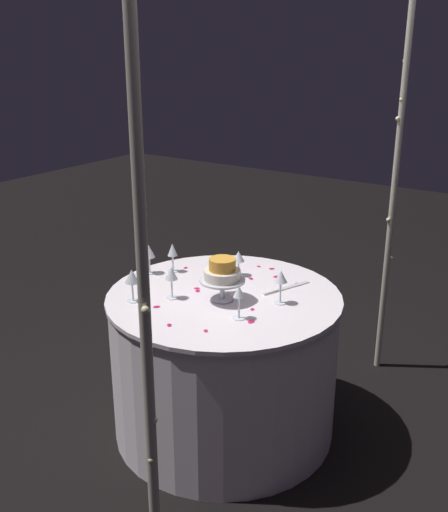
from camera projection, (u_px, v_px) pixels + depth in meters
name	position (u px, v px, depth m)	size (l,w,h in m)	color
ground_plane	(224.00, 426.00, 3.21)	(12.00, 12.00, 0.00)	black
decorative_arch	(314.00, 153.00, 2.46)	(2.21, 0.06, 2.30)	#B7B29E
main_table	(224.00, 363.00, 3.08)	(1.16, 1.16, 0.77)	white
tiered_cake	(222.00, 273.00, 2.84)	(0.22, 0.22, 0.21)	silver
wine_glass_0	(132.00, 278.00, 2.84)	(0.07, 0.07, 0.16)	silver
wine_glass_1	(239.00, 258.00, 3.16)	(0.06, 0.06, 0.14)	silver
wine_glass_2	(149.00, 252.00, 3.19)	(0.07, 0.07, 0.16)	silver
wine_glass_3	(173.00, 251.00, 3.21)	(0.06, 0.06, 0.16)	silver
wine_glass_4	(281.00, 279.00, 2.81)	(0.06, 0.06, 0.17)	silver
wine_glass_5	(172.00, 275.00, 2.87)	(0.06, 0.06, 0.16)	silver
wine_glass_6	(239.00, 295.00, 2.66)	(0.06, 0.06, 0.16)	silver
cake_knife	(283.00, 289.00, 3.01)	(0.28, 0.13, 0.01)	silver
rose_petal_0	(272.00, 269.00, 3.28)	(0.03, 0.02, 0.00)	#C61951
rose_petal_1	(277.00, 277.00, 3.17)	(0.04, 0.03, 0.00)	#C61951
rose_petal_2	(223.00, 289.00, 3.02)	(0.04, 0.02, 0.00)	#C61951
rose_petal_3	(224.00, 279.00, 3.14)	(0.04, 0.03, 0.00)	#C61951
rose_petal_4	(197.00, 288.00, 3.02)	(0.03, 0.02, 0.00)	#C61951
rose_petal_5	(251.00, 322.00, 2.66)	(0.04, 0.03, 0.00)	#C61951
rose_petal_6	(297.00, 284.00, 3.07)	(0.04, 0.03, 0.00)	#C61951
rose_petal_7	(252.00, 309.00, 2.79)	(0.03, 0.02, 0.00)	#C61951
rose_petal_8	(206.00, 331.00, 2.58)	(0.03, 0.02, 0.00)	#C61951
rose_petal_9	(207.00, 285.00, 3.06)	(0.03, 0.02, 0.00)	#C61951
rose_petal_10	(294.00, 285.00, 3.06)	(0.03, 0.02, 0.00)	#C61951
rose_petal_11	(186.00, 268.00, 3.30)	(0.03, 0.02, 0.00)	#C61951
rose_petal_12	(198.00, 291.00, 2.99)	(0.03, 0.02, 0.00)	#C61951
rose_petal_13	(259.00, 266.00, 3.32)	(0.03, 0.02, 0.00)	#C61951
rose_petal_14	(169.00, 325.00, 2.63)	(0.03, 0.02, 0.00)	#C61951
rose_petal_15	(251.00, 278.00, 3.15)	(0.03, 0.02, 0.00)	#C61951
rose_petal_16	(210.00, 286.00, 3.05)	(0.04, 0.02, 0.00)	#C61951
rose_petal_17	(169.00, 277.00, 3.17)	(0.04, 0.03, 0.00)	#C61951
rose_petal_18	(157.00, 307.00, 2.81)	(0.03, 0.02, 0.00)	#C61951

